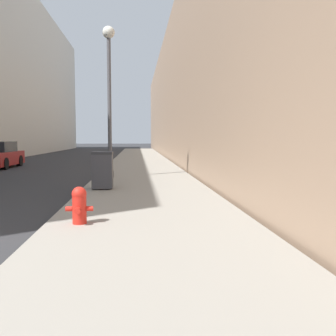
% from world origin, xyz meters
% --- Properties ---
extents(sidewalk_right, '(3.93, 60.00, 0.12)m').
position_xyz_m(sidewalk_right, '(5.52, 18.00, 0.06)').
color(sidewalk_right, gray).
rests_on(sidewalk_right, ground).
extents(building_right_stone, '(12.00, 60.00, 10.06)m').
position_xyz_m(building_right_stone, '(13.58, 26.00, 5.03)').
color(building_right_stone, '#9E7F66').
rests_on(building_right_stone, ground).
extents(fire_hydrant, '(0.49, 0.38, 0.68)m').
position_xyz_m(fire_hydrant, '(4.19, 1.25, 0.48)').
color(fire_hydrant, red).
rests_on(fire_hydrant, sidewalk_right).
extents(trash_bin, '(0.63, 0.71, 1.14)m').
position_xyz_m(trash_bin, '(4.19, 5.96, 0.71)').
color(trash_bin, '#3D3D42').
rests_on(trash_bin, sidewalk_right).
extents(lamppost, '(0.47, 0.47, 5.82)m').
position_xyz_m(lamppost, '(4.19, 9.24, 3.85)').
color(lamppost, '#4C4C51').
rests_on(lamppost, sidewalk_right).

